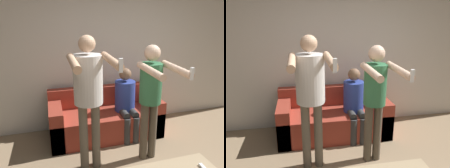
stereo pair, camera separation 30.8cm
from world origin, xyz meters
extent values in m
cube|color=silver|center=(0.00, 2.19, 1.35)|extent=(6.40, 0.06, 2.70)
cube|color=#9E3828|center=(-0.21, 1.73, 0.21)|extent=(1.80, 0.78, 0.43)
cube|color=#9E3828|center=(-0.21, 2.04, 0.60)|extent=(1.80, 0.16, 0.34)
cube|color=#9E3828|center=(-1.01, 1.73, 0.31)|extent=(0.20, 0.78, 0.62)
cube|color=#9E3828|center=(0.58, 1.73, 0.31)|extent=(0.20, 0.78, 0.62)
cylinder|color=#6B6051|center=(-0.70, 0.95, 0.46)|extent=(0.11, 0.11, 0.92)
cylinder|color=#6B6051|center=(-0.54, 0.95, 0.46)|extent=(0.11, 0.11, 0.92)
cylinder|color=silver|center=(-0.62, 0.95, 1.21)|extent=(0.35, 0.35, 0.59)
sphere|color=tan|center=(-0.62, 0.95, 1.63)|extent=(0.20, 0.20, 0.20)
cylinder|color=tan|center=(-0.82, 0.65, 1.48)|extent=(0.08, 0.62, 0.10)
cylinder|color=tan|center=(-0.43, 0.65, 1.48)|extent=(0.08, 0.62, 0.10)
cube|color=white|center=(-0.43, 0.34, 1.49)|extent=(0.04, 0.03, 0.13)
cylinder|color=brown|center=(0.13, 0.95, 0.41)|extent=(0.11, 0.11, 0.83)
cylinder|color=brown|center=(0.26, 0.95, 0.41)|extent=(0.11, 0.11, 0.83)
cylinder|color=#337047|center=(0.19, 0.95, 1.09)|extent=(0.29, 0.29, 0.53)
sphere|color=beige|center=(0.19, 0.95, 1.49)|extent=(0.20, 0.20, 0.20)
cylinder|color=beige|center=(0.03, 0.66, 1.34)|extent=(0.08, 0.59, 0.10)
cylinder|color=beige|center=(0.36, 0.66, 1.34)|extent=(0.08, 0.59, 0.10)
cube|color=white|center=(0.36, 0.37, 1.35)|extent=(0.04, 0.03, 0.13)
cylinder|color=#383838|center=(0.03, 1.36, 0.21)|extent=(0.11, 0.11, 0.43)
cylinder|color=#383838|center=(0.18, 1.36, 0.21)|extent=(0.11, 0.11, 0.43)
cylinder|color=#383838|center=(0.03, 1.52, 0.46)|extent=(0.11, 0.32, 0.11)
cylinder|color=#383838|center=(0.18, 1.52, 0.46)|extent=(0.11, 0.32, 0.11)
cylinder|color=#2D429E|center=(0.10, 1.68, 0.68)|extent=(0.33, 0.33, 0.50)
sphere|color=brown|center=(0.10, 1.68, 1.05)|extent=(0.20, 0.20, 0.20)
camera|label=1|loc=(-1.05, -1.49, 1.90)|focal=35.00mm
camera|label=2|loc=(-0.75, -1.56, 1.90)|focal=35.00mm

